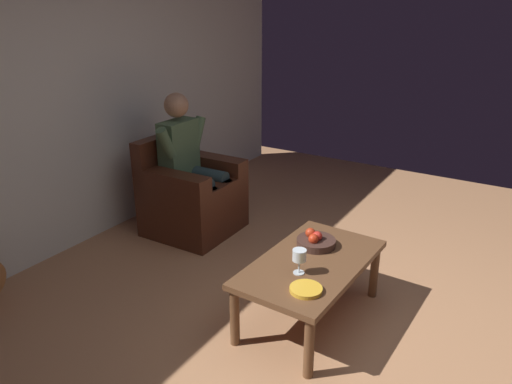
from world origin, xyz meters
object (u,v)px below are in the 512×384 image
at_px(wine_glass_near, 299,257).
at_px(coffee_table, 311,269).
at_px(armchair, 190,196).
at_px(person_seated, 190,160).
at_px(fruit_bowl, 316,241).
at_px(decorative_dish, 306,289).

bearing_deg(wine_glass_near, coffee_table, 179.77).
distance_m(armchair, wine_glass_near, 1.75).
relative_size(person_seated, fruit_bowl, 4.76).
bearing_deg(decorative_dish, wine_glass_near, -141.19).
xyz_separation_m(coffee_table, decorative_dish, (0.33, 0.13, 0.07)).
relative_size(fruit_bowl, decorative_dish, 1.39).
relative_size(armchair, coffee_table, 0.79).
height_order(coffee_table, decorative_dish, decorative_dish).
height_order(fruit_bowl, decorative_dish, fruit_bowl).
relative_size(person_seated, decorative_dish, 6.61).
bearing_deg(wine_glass_near, person_seated, -118.94).
distance_m(armchair, person_seated, 0.35).
xyz_separation_m(armchair, coffee_table, (0.66, 1.53, 0.04)).
xyz_separation_m(armchair, person_seated, (-0.00, 0.02, 0.35)).
bearing_deg(fruit_bowl, coffee_table, 18.53).
bearing_deg(fruit_bowl, person_seated, -107.45).
height_order(armchair, person_seated, person_seated).
bearing_deg(armchair, fruit_bowl, 72.03).
distance_m(person_seated, fruit_bowl, 1.53).
height_order(person_seated, decorative_dish, person_seated).
bearing_deg(wine_glass_near, decorative_dish, 38.81).
xyz_separation_m(wine_glass_near, decorative_dish, (0.16, 0.13, -0.10)).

